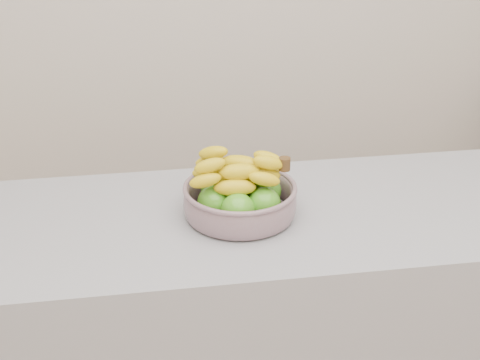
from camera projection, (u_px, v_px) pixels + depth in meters
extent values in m
cube|color=gray|center=(276.00, 348.00, 1.93)|extent=(2.00, 0.60, 0.90)
cylinder|color=#8895A4|center=(240.00, 213.00, 1.71)|extent=(0.25, 0.25, 0.01)
torus|color=#8895A4|center=(240.00, 188.00, 1.68)|extent=(0.29, 0.29, 0.01)
sphere|color=#3D991A|center=(238.00, 210.00, 1.63)|extent=(0.08, 0.08, 0.08)
sphere|color=#3D991A|center=(264.00, 204.00, 1.66)|extent=(0.08, 0.08, 0.08)
sphere|color=#3D991A|center=(265.00, 191.00, 1.72)|extent=(0.08, 0.08, 0.08)
sphere|color=#3D991A|center=(242.00, 184.00, 1.76)|extent=(0.08, 0.08, 0.08)
sphere|color=#3D991A|center=(217.00, 189.00, 1.73)|extent=(0.08, 0.08, 0.08)
sphere|color=#3D991A|center=(214.00, 202.00, 1.66)|extent=(0.08, 0.08, 0.08)
ellipsoid|color=yellow|center=(235.00, 188.00, 1.63)|extent=(0.19, 0.06, 0.04)
ellipsoid|color=yellow|center=(236.00, 179.00, 1.67)|extent=(0.19, 0.08, 0.04)
ellipsoid|color=yellow|center=(237.00, 171.00, 1.71)|extent=(0.19, 0.10, 0.04)
ellipsoid|color=yellow|center=(239.00, 172.00, 1.63)|extent=(0.18, 0.05, 0.04)
ellipsoid|color=yellow|center=(241.00, 163.00, 1.68)|extent=(0.18, 0.11, 0.04)
cylinder|color=#472F16|center=(285.00, 164.00, 1.64)|extent=(0.03, 0.03, 0.03)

